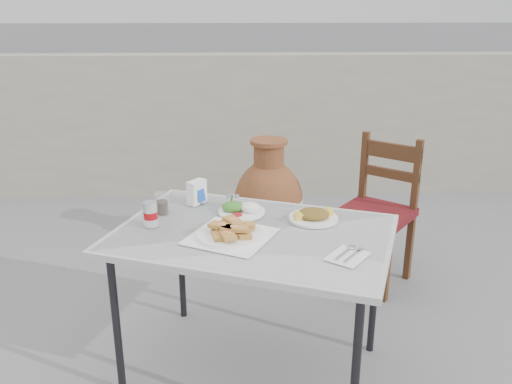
{
  "coord_description": "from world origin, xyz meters",
  "views": [
    {
      "loc": [
        0.11,
        -2.1,
        1.62
      ],
      "look_at": [
        0.19,
        0.05,
        0.86
      ],
      "focal_mm": 38.0,
      "sensor_mm": 36.0,
      "label": 1
    }
  ],
  "objects_px": {
    "terracotta_urn": "(268,203)",
    "napkin_holder": "(197,192)",
    "cafe_table": "(253,242)",
    "salad_rice_plate": "(241,209)",
    "pide_plate": "(230,230)",
    "salad_chopped_plate": "(313,216)",
    "cola_glass": "(162,204)",
    "condiment_caddy": "(232,203)",
    "chair": "(378,210)",
    "soda_can": "(151,214)"
  },
  "relations": [
    {
      "from": "chair",
      "to": "terracotta_urn",
      "type": "xyz_separation_m",
      "value": [
        -0.63,
        0.35,
        -0.08
      ]
    },
    {
      "from": "napkin_holder",
      "to": "terracotta_urn",
      "type": "distance_m",
      "value": 1.02
    },
    {
      "from": "pide_plate",
      "to": "condiment_caddy",
      "type": "distance_m",
      "value": 0.33
    },
    {
      "from": "soda_can",
      "to": "napkin_holder",
      "type": "relative_size",
      "value": 0.96
    },
    {
      "from": "pide_plate",
      "to": "chair",
      "type": "height_order",
      "value": "chair"
    },
    {
      "from": "napkin_holder",
      "to": "chair",
      "type": "xyz_separation_m",
      "value": [
        1.02,
        0.5,
        -0.3
      ]
    },
    {
      "from": "cafe_table",
      "to": "soda_can",
      "type": "xyz_separation_m",
      "value": [
        -0.44,
        0.07,
        0.1
      ]
    },
    {
      "from": "soda_can",
      "to": "terracotta_urn",
      "type": "bearing_deg",
      "value": 62.94
    },
    {
      "from": "condiment_caddy",
      "to": "terracotta_urn",
      "type": "height_order",
      "value": "terracotta_urn"
    },
    {
      "from": "cola_glass",
      "to": "napkin_holder",
      "type": "distance_m",
      "value": 0.2
    },
    {
      "from": "cafe_table",
      "to": "salad_rice_plate",
      "type": "bearing_deg",
      "value": 102.62
    },
    {
      "from": "cafe_table",
      "to": "salad_chopped_plate",
      "type": "xyz_separation_m",
      "value": [
        0.27,
        0.12,
        0.07
      ]
    },
    {
      "from": "chair",
      "to": "salad_rice_plate",
      "type": "bearing_deg",
      "value": -103.13
    },
    {
      "from": "napkin_holder",
      "to": "pide_plate",
      "type": "bearing_deg",
      "value": -30.65
    },
    {
      "from": "chair",
      "to": "napkin_holder",
      "type": "bearing_deg",
      "value": -115.04
    },
    {
      "from": "pide_plate",
      "to": "terracotta_urn",
      "type": "xyz_separation_m",
      "value": [
        0.23,
        1.25,
        -0.36
      ]
    },
    {
      "from": "pide_plate",
      "to": "salad_chopped_plate",
      "type": "relative_size",
      "value": 1.94
    },
    {
      "from": "terracotta_urn",
      "to": "salad_rice_plate",
      "type": "bearing_deg",
      "value": -100.55
    },
    {
      "from": "cola_glass",
      "to": "chair",
      "type": "height_order",
      "value": "chair"
    },
    {
      "from": "salad_chopped_plate",
      "to": "cola_glass",
      "type": "distance_m",
      "value": 0.69
    },
    {
      "from": "salad_chopped_plate",
      "to": "cola_glass",
      "type": "bearing_deg",
      "value": 171.52
    },
    {
      "from": "salad_rice_plate",
      "to": "pide_plate",
      "type": "bearing_deg",
      "value": -100.13
    },
    {
      "from": "napkin_holder",
      "to": "chair",
      "type": "distance_m",
      "value": 1.18
    },
    {
      "from": "terracotta_urn",
      "to": "chair",
      "type": "bearing_deg",
      "value": -29.52
    },
    {
      "from": "pide_plate",
      "to": "condiment_caddy",
      "type": "xyz_separation_m",
      "value": [
        0.0,
        0.33,
        -0.01
      ]
    },
    {
      "from": "soda_can",
      "to": "cola_glass",
      "type": "relative_size",
      "value": 1.15
    },
    {
      "from": "cafe_table",
      "to": "salad_rice_plate",
      "type": "distance_m",
      "value": 0.22
    },
    {
      "from": "salad_chopped_plate",
      "to": "napkin_holder",
      "type": "distance_m",
      "value": 0.58
    },
    {
      "from": "salad_rice_plate",
      "to": "salad_chopped_plate",
      "type": "distance_m",
      "value": 0.33
    },
    {
      "from": "cola_glass",
      "to": "terracotta_urn",
      "type": "relative_size",
      "value": 0.12
    },
    {
      "from": "cafe_table",
      "to": "napkin_holder",
      "type": "distance_m",
      "value": 0.44
    },
    {
      "from": "salad_chopped_plate",
      "to": "chair",
      "type": "relative_size",
      "value": 0.25
    },
    {
      "from": "salad_chopped_plate",
      "to": "chair",
      "type": "distance_m",
      "value": 0.91
    },
    {
      "from": "salad_chopped_plate",
      "to": "salad_rice_plate",
      "type": "bearing_deg",
      "value": 164.59
    },
    {
      "from": "cola_glass",
      "to": "condiment_caddy",
      "type": "xyz_separation_m",
      "value": [
        0.32,
        0.06,
        -0.02
      ]
    },
    {
      "from": "salad_rice_plate",
      "to": "salad_chopped_plate",
      "type": "xyz_separation_m",
      "value": [
        0.32,
        -0.09,
        -0.0
      ]
    },
    {
      "from": "terracotta_urn",
      "to": "soda_can",
      "type": "bearing_deg",
      "value": -117.06
    },
    {
      "from": "salad_rice_plate",
      "to": "chair",
      "type": "bearing_deg",
      "value": 38.13
    },
    {
      "from": "pide_plate",
      "to": "terracotta_urn",
      "type": "distance_m",
      "value": 1.32
    },
    {
      "from": "condiment_caddy",
      "to": "cola_glass",
      "type": "bearing_deg",
      "value": -169.3
    },
    {
      "from": "chair",
      "to": "soda_can",
      "type": "bearing_deg",
      "value": -108.56
    },
    {
      "from": "salad_chopped_plate",
      "to": "condiment_caddy",
      "type": "height_order",
      "value": "condiment_caddy"
    },
    {
      "from": "salad_rice_plate",
      "to": "cola_glass",
      "type": "height_order",
      "value": "cola_glass"
    },
    {
      "from": "salad_rice_plate",
      "to": "condiment_caddy",
      "type": "relative_size",
      "value": 1.78
    },
    {
      "from": "salad_rice_plate",
      "to": "salad_chopped_plate",
      "type": "bearing_deg",
      "value": -15.41
    },
    {
      "from": "pide_plate",
      "to": "salad_rice_plate",
      "type": "relative_size",
      "value": 1.99
    },
    {
      "from": "cafe_table",
      "to": "chair",
      "type": "relative_size",
      "value": 1.53
    },
    {
      "from": "napkin_holder",
      "to": "soda_can",
      "type": "bearing_deg",
      "value": -87.07
    },
    {
      "from": "terracotta_urn",
      "to": "napkin_holder",
      "type": "bearing_deg",
      "value": -114.72
    },
    {
      "from": "cafe_table",
      "to": "pide_plate",
      "type": "height_order",
      "value": "pide_plate"
    }
  ]
}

